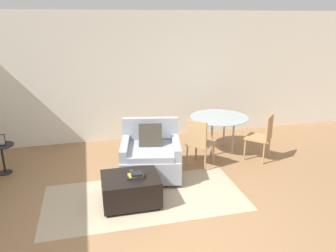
% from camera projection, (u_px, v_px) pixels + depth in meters
% --- Properties ---
extents(ground_plane, '(20.00, 20.00, 0.00)m').
position_uv_depth(ground_plane, '(160.00, 235.00, 4.13)').
color(ground_plane, '#936B47').
extents(wall_back, '(12.00, 0.06, 2.75)m').
position_uv_depth(wall_back, '(123.00, 78.00, 7.00)').
color(wall_back, white).
rests_on(wall_back, ground_plane).
extents(area_rug, '(3.00, 1.45, 0.01)m').
position_uv_depth(area_rug, '(145.00, 198.00, 4.97)').
color(area_rug, tan).
rests_on(area_rug, ground_plane).
extents(armchair, '(1.14, 1.12, 0.93)m').
position_uv_depth(armchair, '(151.00, 156.00, 5.58)').
color(armchair, '#999EA8').
rests_on(armchair, ground_plane).
extents(ottoman, '(0.82, 0.67, 0.43)m').
position_uv_depth(ottoman, '(131.00, 189.00, 4.77)').
color(ottoman, black).
rests_on(ottoman, ground_plane).
extents(book_stack, '(0.25, 0.18, 0.08)m').
position_uv_depth(book_stack, '(136.00, 175.00, 4.66)').
color(book_stack, black).
rests_on(book_stack, ottoman).
extents(tv_remote_primary, '(0.07, 0.17, 0.01)m').
position_uv_depth(tv_remote_primary, '(133.00, 172.00, 4.84)').
color(tv_remote_primary, '#333338').
rests_on(tv_remote_primary, ottoman).
extents(side_table, '(0.42, 0.42, 0.53)m').
position_uv_depth(side_table, '(2.00, 153.00, 5.65)').
color(side_table, black).
rests_on(side_table, ground_plane).
extents(picture_frame, '(0.17, 0.07, 0.19)m').
position_uv_depth(picture_frame, '(0.00, 140.00, 5.57)').
color(picture_frame, black).
rests_on(picture_frame, side_table).
extents(dining_table, '(1.15, 1.15, 0.72)m').
position_uv_depth(dining_table, '(219.00, 120.00, 6.53)').
color(dining_table, '#99A8AD').
rests_on(dining_table, ground_plane).
extents(dining_chair_near_left, '(0.59, 0.59, 0.90)m').
position_uv_depth(dining_chair_near_left, '(199.00, 140.00, 5.85)').
color(dining_chair_near_left, tan).
rests_on(dining_chair_near_left, ground_plane).
extents(dining_chair_near_right, '(0.59, 0.59, 0.90)m').
position_uv_depth(dining_chair_near_right, '(263.00, 134.00, 6.14)').
color(dining_chair_near_right, tan).
rests_on(dining_chair_near_right, ground_plane).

